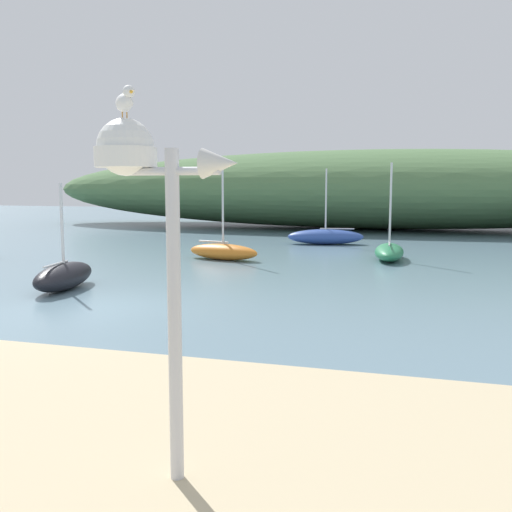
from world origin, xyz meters
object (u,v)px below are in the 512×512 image
object	(u,v)px
mast_structure	(143,183)
sailboat_by_sandbar	(389,252)
sailboat_near_shore	(325,237)
sailboat_far_right	(223,251)
sailboat_outer_mooring	(64,276)
seagull_on_radar	(125,100)

from	to	relation	value
mast_structure	sailboat_by_sandbar	world-z (taller)	sailboat_by_sandbar
sailboat_near_shore	sailboat_far_right	world-z (taller)	sailboat_far_right
sailboat_far_right	sailboat_outer_mooring	bearing A→B (deg)	-106.03
sailboat_outer_mooring	sailboat_by_sandbar	xyz separation A→B (m)	(8.18, 8.85, -0.05)
sailboat_by_sandbar	sailboat_far_right	xyz separation A→B (m)	(-6.12, -1.69, 0.01)
sailboat_near_shore	sailboat_far_right	distance (m)	7.47
mast_structure	seagull_on_radar	xyz separation A→B (m)	(-0.14, -0.01, 0.68)
sailboat_outer_mooring	seagull_on_radar	bearing A→B (deg)	-52.11
sailboat_outer_mooring	sailboat_by_sandbar	distance (m)	12.05
seagull_on_radar	sailboat_by_sandbar	xyz separation A→B (m)	(1.35, 17.63, -3.17)
sailboat_far_right	sailboat_near_shore	bearing A→B (deg)	67.72
sailboat_outer_mooring	sailboat_by_sandbar	bearing A→B (deg)	47.26
sailboat_by_sandbar	sailboat_near_shore	xyz separation A→B (m)	(-3.29, 5.23, 0.05)
mast_structure	sailboat_by_sandbar	xyz separation A→B (m)	(1.21, 17.62, -2.49)
mast_structure	sailboat_outer_mooring	distance (m)	11.46
mast_structure	seagull_on_radar	bearing A→B (deg)	-175.15
mast_structure	sailboat_near_shore	world-z (taller)	sailboat_near_shore
seagull_on_radar	sailboat_outer_mooring	xyz separation A→B (m)	(-6.83, 8.78, -3.13)
mast_structure	sailboat_far_right	xyz separation A→B (m)	(-4.91, 15.93, -2.48)
sailboat_near_shore	sailboat_far_right	size ratio (longest dim) A/B	1.00
mast_structure	sailboat_near_shore	distance (m)	23.07
sailboat_outer_mooring	sailboat_near_shore	size ratio (longest dim) A/B	0.78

